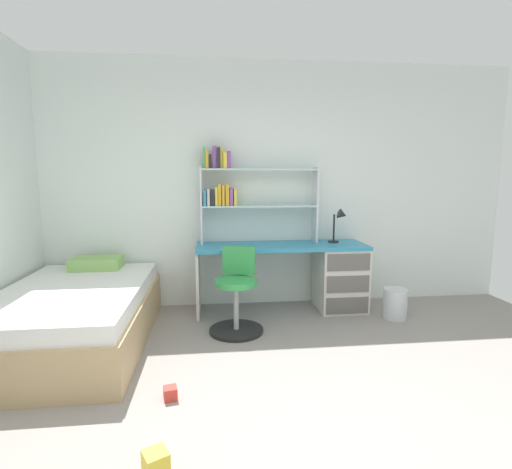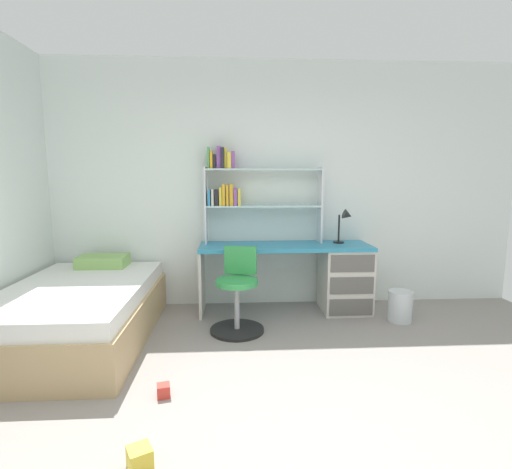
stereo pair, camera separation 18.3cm
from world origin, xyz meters
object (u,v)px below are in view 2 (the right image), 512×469
(waste_bin, at_px, (400,306))
(bookshelf_hutch, at_px, (245,188))
(desk, at_px, (329,274))
(toy_block_red_0, at_px, (163,391))
(toy_block_yellow_1, at_px, (140,458))
(swivel_chair, at_px, (238,298))
(bed_platform, at_px, (79,313))
(desk_lamp, at_px, (345,221))

(waste_bin, bearing_deg, bookshelf_hutch, 161.31)
(bookshelf_hutch, bearing_deg, desk, -9.89)
(waste_bin, xyz_separation_m, toy_block_red_0, (-2.19, -1.27, -0.12))
(desk, bearing_deg, toy_block_yellow_1, -123.63)
(waste_bin, distance_m, toy_block_red_0, 2.54)
(bookshelf_hutch, xyz_separation_m, swivel_chair, (-0.09, -0.68, -1.04))
(desk, distance_m, waste_bin, 0.80)
(desk, xyz_separation_m, waste_bin, (0.66, -0.37, -0.26))
(bed_platform, bearing_deg, desk, 15.42)
(bed_platform, height_order, toy_block_yellow_1, bed_platform)
(bed_platform, relative_size, waste_bin, 6.10)
(desk, bearing_deg, waste_bin, -29.61)
(bookshelf_hutch, bearing_deg, desk_lamp, -5.83)
(swivel_chair, distance_m, waste_bin, 1.69)
(swivel_chair, xyz_separation_m, toy_block_yellow_1, (-0.52, -1.78, -0.26))
(bookshelf_hutch, height_order, waste_bin, bookshelf_hutch)
(bookshelf_hutch, height_order, bed_platform, bookshelf_hutch)
(swivel_chair, height_order, toy_block_yellow_1, swivel_chair)
(bed_platform, height_order, toy_block_red_0, bed_platform)
(waste_bin, height_order, toy_block_red_0, waste_bin)
(bookshelf_hutch, distance_m, toy_block_red_0, 2.32)
(bookshelf_hutch, distance_m, swivel_chair, 1.25)
(bed_platform, relative_size, toy_block_red_0, 22.54)
(swivel_chair, relative_size, toy_block_red_0, 9.34)
(bookshelf_hutch, relative_size, swivel_chair, 1.61)
(desk_lamp, height_order, swivel_chair, desk_lamp)
(toy_block_yellow_1, bearing_deg, waste_bin, 41.35)
(desk, relative_size, bookshelf_hutch, 1.43)
(toy_block_red_0, bearing_deg, bed_platform, 133.49)
(bookshelf_hutch, xyz_separation_m, toy_block_red_0, (-0.61, -1.81, -1.32))
(swivel_chair, bearing_deg, bookshelf_hutch, 82.36)
(swivel_chair, relative_size, toy_block_yellow_1, 6.97)
(desk, height_order, bookshelf_hutch, bookshelf_hutch)
(desk, relative_size, bed_platform, 0.96)
(desk, bearing_deg, toy_block_red_0, -132.88)
(waste_bin, xyz_separation_m, toy_block_yellow_1, (-2.19, -1.93, -0.10))
(toy_block_red_0, bearing_deg, desk_lamp, 44.75)
(toy_block_red_0, bearing_deg, bookshelf_hutch, 71.49)
(desk, distance_m, bookshelf_hutch, 1.33)
(swivel_chair, xyz_separation_m, bed_platform, (-1.44, -0.15, -0.06))
(desk, height_order, desk_lamp, desk_lamp)
(bookshelf_hutch, relative_size, toy_block_red_0, 15.06)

